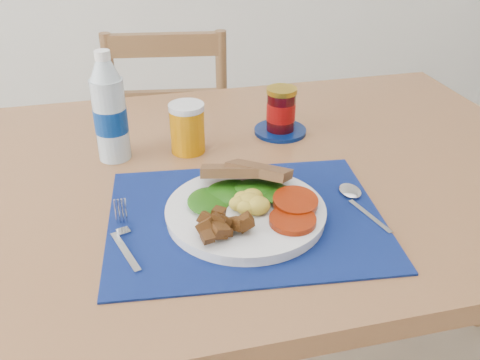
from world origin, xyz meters
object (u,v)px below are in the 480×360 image
(jam_on_saucer, at_px, (281,113))
(juice_glass, at_px, (187,129))
(breakfast_plate, at_px, (243,209))
(water_bottle, at_px, (110,113))
(chair_far, at_px, (171,122))

(jam_on_saucer, bearing_deg, juice_glass, -169.36)
(breakfast_plate, relative_size, juice_glass, 2.69)
(water_bottle, bearing_deg, juice_glass, -2.32)
(chair_far, distance_m, water_bottle, 0.72)
(water_bottle, relative_size, jam_on_saucer, 1.92)
(chair_far, bearing_deg, breakfast_plate, 100.13)
(jam_on_saucer, bearing_deg, chair_far, 107.39)
(juice_glass, bearing_deg, water_bottle, 177.68)
(chair_far, distance_m, juice_glass, 0.69)
(water_bottle, distance_m, juice_glass, 0.16)
(water_bottle, height_order, jam_on_saucer, water_bottle)
(breakfast_plate, bearing_deg, juice_glass, 121.81)
(chair_far, height_order, water_bottle, chair_far)
(breakfast_plate, height_order, juice_glass, juice_glass)
(water_bottle, bearing_deg, jam_on_saucer, 5.36)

